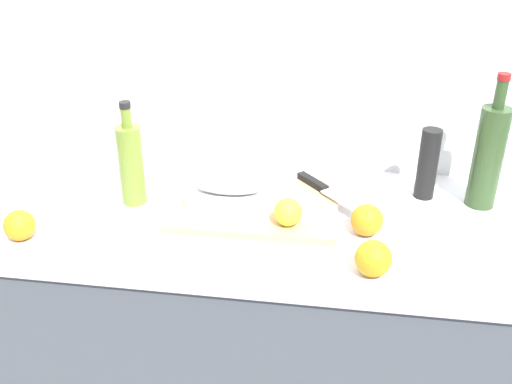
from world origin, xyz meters
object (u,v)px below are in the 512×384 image
Objects in this scene: chef_knife at (325,190)px; pepper_mill at (428,164)px; olive_oil_bottle at (131,163)px; fish_fillet at (228,186)px; cutting_board at (256,206)px; white_plate at (228,195)px; lemon_0 at (288,212)px; wine_bottle at (488,155)px.

chef_knife is 1.23× the size of pepper_mill.
olive_oil_bottle is 0.77m from pepper_mill.
olive_oil_bottle is (-0.25, -0.02, 0.06)m from fish_fillet.
chef_knife is at bearing 14.22° from fish_fillet.
white_plate is (-0.08, 0.02, 0.02)m from cutting_board.
cutting_board is at bearing 133.04° from lemon_0.
pepper_mill is at bearing 170.49° from wine_bottle.
white_plate reaches higher than cutting_board.
cutting_board is 6.21× the size of lemon_0.
wine_bottle reaches higher than chef_knife.
cutting_board is at bearing -13.04° from fish_fillet.
white_plate is 0.26m from chef_knife.
lemon_0 is at bearing -34.65° from fish_fillet.
chef_knife is 0.67× the size of wine_bottle.
lemon_0 is (0.17, -0.12, 0.00)m from fish_fillet.
lemon_0 is 0.53m from wine_bottle.
pepper_mill is (0.76, 0.14, -0.02)m from olive_oil_bottle.
pepper_mill is (0.51, 0.12, 0.07)m from white_plate.
olive_oil_bottle is 1.44× the size of pepper_mill.
white_plate is 0.03m from fish_fillet.
lemon_0 is 0.43m from olive_oil_bottle.
chef_knife is 0.51m from olive_oil_bottle.
pepper_mill is at bearing 10.59° from olive_oil_bottle.
wine_bottle is at bearing 23.55° from lemon_0.
pepper_mill is at bearing 13.11° from white_plate.
cutting_board is 0.34m from olive_oil_bottle.
lemon_0 is (-0.08, -0.18, 0.02)m from chef_knife.
olive_oil_bottle reaches higher than chef_knife.
chef_knife is 0.20m from lemon_0.
white_plate is 0.86× the size of olive_oil_bottle.
olive_oil_bottle is (-0.41, 0.09, 0.06)m from lemon_0.
fish_fillet is at bearing 145.35° from lemon_0.
fish_fillet is (-0.00, 0.00, 0.03)m from white_plate.
white_plate is at bearing 5.27° from olive_oil_bottle.
wine_bottle reaches higher than pepper_mill.
olive_oil_bottle is (-0.25, -0.02, 0.08)m from white_plate.
lemon_0 is 0.35× the size of pepper_mill.
cutting_board is at bearing -162.58° from pepper_mill.
lemon_0 reaches higher than fish_fillet.
white_plate is at bearing 145.35° from lemon_0.
pepper_mill reaches higher than fish_fillet.
lemon_0 is (0.17, -0.12, 0.03)m from white_plate.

